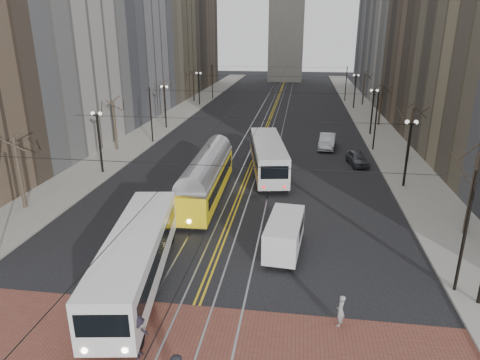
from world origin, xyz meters
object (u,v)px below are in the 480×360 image
(sedan_silver, at_px, (327,141))
(pedestrian_b, at_px, (340,311))
(streetcar, at_px, (207,181))
(rear_bus, at_px, (268,158))
(transit_bus, at_px, (137,259))
(cargo_van, at_px, (284,236))
(pedestrian_d, at_px, (137,337))
(sedan_grey, at_px, (357,158))

(sedan_silver, xyz_separation_m, pedestrian_b, (-0.99, -31.83, -0.04))
(streetcar, relative_size, rear_bus, 1.06)
(streetcar, height_order, sedan_silver, streetcar)
(transit_bus, xyz_separation_m, cargo_van, (7.50, 4.59, -0.40))
(transit_bus, height_order, rear_bus, rear_bus)
(pedestrian_d, bearing_deg, sedan_grey, -6.41)
(streetcar, bearing_deg, cargo_van, -52.43)
(rear_bus, bearing_deg, pedestrian_d, -107.20)
(streetcar, bearing_deg, pedestrian_b, -58.78)
(streetcar, bearing_deg, sedan_grey, 39.22)
(transit_bus, xyz_separation_m, pedestrian_d, (1.95, -5.14, -0.50))
(pedestrian_b, bearing_deg, cargo_van, -133.27)
(transit_bus, height_order, sedan_silver, transit_bus)
(streetcar, xyz_separation_m, sedan_silver, (10.32, 17.34, -0.68))
(sedan_silver, bearing_deg, rear_bus, -113.76)
(cargo_van, distance_m, pedestrian_b, 7.10)
(rear_bus, bearing_deg, sedan_silver, 50.13)
(pedestrian_d, bearing_deg, pedestrian_b, -52.74)
(sedan_grey, distance_m, pedestrian_b, 25.97)
(transit_bus, distance_m, rear_bus, 20.34)
(streetcar, bearing_deg, pedestrian_d, -88.50)
(streetcar, xyz_separation_m, rear_bus, (4.30, 7.06, 0.07))
(rear_bus, bearing_deg, streetcar, -130.82)
(rear_bus, relative_size, cargo_van, 2.43)
(rear_bus, xyz_separation_m, pedestrian_b, (5.03, -21.55, -0.79))
(sedan_silver, bearing_deg, sedan_grey, -59.77)
(sedan_grey, height_order, sedan_silver, sedan_silver)
(sedan_silver, distance_m, pedestrian_b, 31.84)
(rear_bus, xyz_separation_m, sedan_grey, (8.70, 4.15, -0.88))
(pedestrian_b, relative_size, pedestrian_d, 0.78)
(sedan_silver, xyz_separation_m, pedestrian_d, (-9.38, -35.06, 0.18))
(pedestrian_d, bearing_deg, sedan_silver, 1.24)
(rear_bus, relative_size, sedan_silver, 2.42)
(rear_bus, height_order, pedestrian_b, rear_bus)
(rear_bus, height_order, cargo_van, rear_bus)
(streetcar, xyz_separation_m, pedestrian_b, (9.33, -14.49, -0.72))
(transit_bus, bearing_deg, cargo_van, 22.76)
(rear_bus, xyz_separation_m, pedestrian_d, (-3.35, -24.78, -0.57))
(rear_bus, relative_size, pedestrian_d, 6.12)
(transit_bus, distance_m, pedestrian_d, 5.52)
(cargo_van, relative_size, pedestrian_b, 3.23)
(pedestrian_b, bearing_deg, sedan_silver, -158.59)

